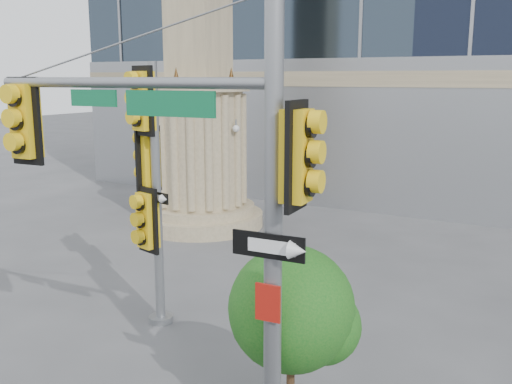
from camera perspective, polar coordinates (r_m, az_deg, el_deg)
The scene contains 5 objects.
ground at distance 10.66m, azimuth -6.34°, elevation -18.32°, with size 120.00×120.00×0.00m, color #545456.
monument at distance 20.07m, azimuth -5.72°, elevation 12.07°, with size 4.40×4.40×16.60m.
main_signal_pole at distance 7.40m, azimuth -6.22°, elevation 0.40°, with size 4.85×0.69×6.24m.
secondary_signal_pole at distance 12.03m, azimuth -10.62°, elevation 1.69°, with size 0.97×0.86×5.58m.
street_tree at distance 8.41m, azimuth 3.83°, elevation -12.07°, with size 1.88×1.83×2.92m.
Camera 1 is at (5.46, -7.48, 5.28)m, focal length 40.00 mm.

